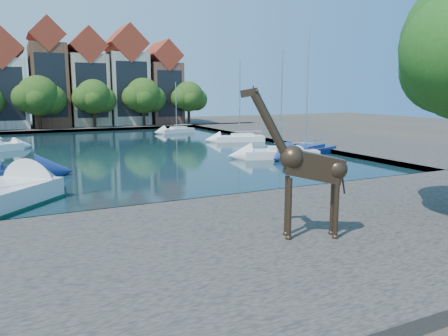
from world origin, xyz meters
name	(u,v)px	position (x,y,z in m)	size (l,w,h in m)	color
ground	(220,204)	(0.00, 0.00, 0.00)	(160.00, 160.00, 0.00)	#38332B
water_basin	(120,151)	(0.00, 24.00, 0.04)	(38.00, 50.00, 0.08)	black
near_quay	(295,238)	(0.00, -7.00, 0.25)	(50.00, 14.00, 0.50)	#4D4842
far_quay	(77,127)	(0.00, 56.00, 0.25)	(60.00, 16.00, 0.50)	#4D4842
right_quay	(316,138)	(25.00, 24.00, 0.25)	(14.00, 52.00, 0.50)	#4D4842
townhouse_west_inner	(4,83)	(-10.50, 55.99, 7.35)	(6.43, 9.18, 15.15)	silver
townhouse_center	(48,77)	(-4.00, 55.99, 8.36)	(5.44, 9.18, 16.93)	brown
townhouse_east_inner	(87,82)	(2.00, 55.99, 7.73)	(5.94, 9.18, 15.79)	#C3AE8B
townhouse_east_mid	(126,80)	(8.50, 55.99, 8.10)	(6.43, 9.18, 16.65)	#BEB7A2
townhouse_east_end	(162,86)	(15.00, 55.99, 7.11)	(5.44, 9.18, 14.43)	brown
far_tree_mid_west	(39,97)	(-5.89, 50.49, 5.29)	(7.80, 6.00, 8.00)	#332114
far_tree_mid_east	(94,98)	(2.10, 50.49, 5.13)	(7.02, 5.40, 7.52)	#332114
far_tree_east	(144,97)	(10.11, 50.49, 5.24)	(7.54, 5.80, 7.84)	#332114
far_tree_far_east	(189,98)	(18.09, 50.49, 5.08)	(6.76, 5.20, 7.36)	#332114
giraffe_statue	(306,166)	(-0.04, -7.64, 3.30)	(3.82, 1.92, 5.70)	#35271A
sailboat_right_a	(280,152)	(12.00, 12.38, 0.63)	(7.12, 4.47, 9.59)	silver
sailboat_right_b	(306,150)	(15.00, 12.64, 0.62)	(7.86, 5.30, 11.78)	navy
sailboat_right_c	(240,137)	(15.00, 25.98, 0.60)	(6.27, 3.71, 9.71)	white
sailboat_right_d	(177,130)	(12.00, 40.21, 0.55)	(5.46, 2.84, 7.38)	silver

